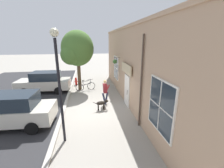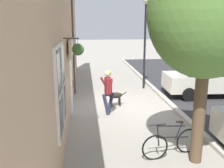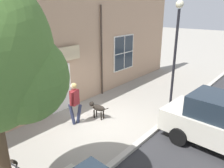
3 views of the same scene
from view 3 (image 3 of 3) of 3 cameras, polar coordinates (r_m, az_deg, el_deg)
ground_plane at (r=9.06m, az=-2.47°, el=-9.87°), size 90.00×90.00×0.00m
storefront_facade at (r=9.83m, az=-13.00°, el=8.23°), size 0.95×18.00×5.23m
pedestrian_walking at (r=8.61m, az=-9.77°, el=-4.04°), size 0.56×0.55×1.73m
dog_on_leash at (r=9.20m, az=-3.84°, el=-6.19°), size 1.00×0.36×0.70m
street_lamp at (r=9.69m, az=16.43°, el=10.67°), size 0.32×0.32×4.71m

